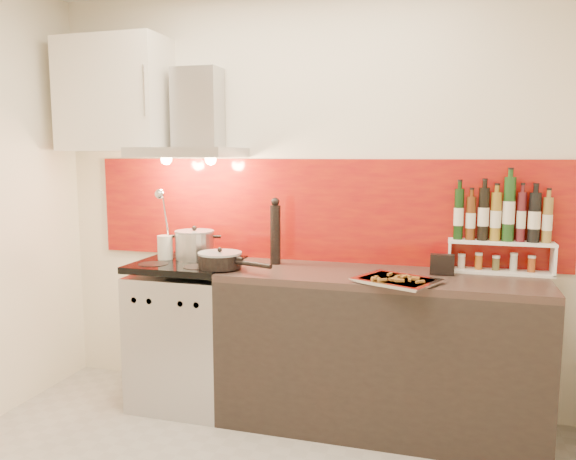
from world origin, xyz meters
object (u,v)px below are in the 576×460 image
(range_stove, at_px, (188,334))
(pepper_mill, at_px, (275,232))
(counter, at_px, (379,351))
(baking_tray, at_px, (397,280))
(stock_pot, at_px, (195,245))
(saute_pan, at_px, (221,260))

(range_stove, height_order, pepper_mill, pepper_mill)
(counter, distance_m, baking_tray, 0.52)
(pepper_mill, bearing_deg, stock_pot, -176.72)
(stock_pot, distance_m, saute_pan, 0.35)
(stock_pot, xyz_separation_m, pepper_mill, (0.53, 0.03, 0.10))
(counter, bearing_deg, stock_pot, 175.99)
(saute_pan, bearing_deg, range_stove, 155.25)
(range_stove, xyz_separation_m, saute_pan, (0.29, -0.13, 0.52))
(counter, distance_m, saute_pan, 1.05)
(stock_pot, distance_m, baking_tray, 1.33)
(saute_pan, relative_size, pepper_mill, 1.19)
(saute_pan, distance_m, pepper_mill, 0.38)
(counter, bearing_deg, pepper_mill, 170.22)
(range_stove, height_order, saute_pan, saute_pan)
(range_stove, bearing_deg, saute_pan, -24.75)
(stock_pot, xyz_separation_m, baking_tray, (1.29, -0.29, -0.09))
(range_stove, relative_size, pepper_mill, 2.23)
(range_stove, distance_m, stock_pot, 0.57)
(counter, height_order, stock_pot, stock_pot)
(saute_pan, bearing_deg, counter, 8.56)
(counter, distance_m, pepper_mill, 0.93)
(saute_pan, height_order, baking_tray, saute_pan)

